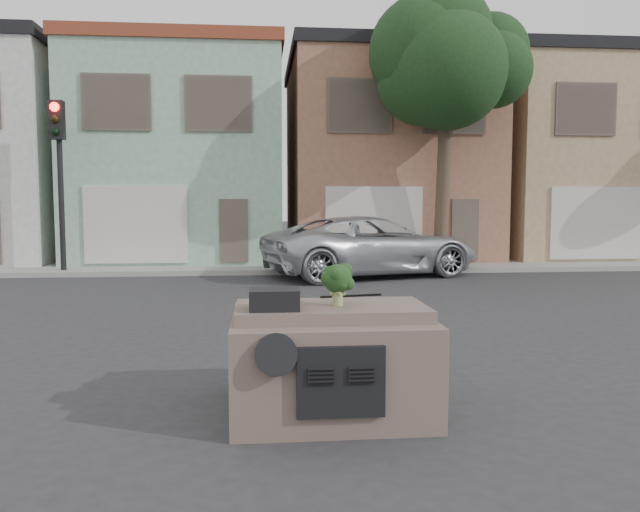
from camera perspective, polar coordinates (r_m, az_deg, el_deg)
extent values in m
plane|color=#303033|center=(9.62, -1.13, -8.01)|extent=(120.00, 120.00, 0.00)
cube|color=gray|center=(19.97, -3.43, -1.03)|extent=(40.00, 3.00, 0.15)
cube|color=#94BCA2|center=(24.06, -12.29, 8.71)|extent=(7.20, 8.20, 7.55)
cube|color=#99654E|center=(24.36, 5.73, 8.75)|extent=(7.20, 8.20, 7.55)
cube|color=tan|center=(26.84, 21.80, 8.07)|extent=(7.20, 8.20, 7.55)
imported|color=silver|center=(18.31, 4.72, -1.82)|extent=(6.86, 4.62, 1.75)
cube|color=black|center=(19.72, -22.69, 5.72)|extent=(0.40, 0.40, 5.10)
cube|color=#193518|center=(20.09, 11.25, 10.85)|extent=(4.40, 4.00, 8.50)
cube|color=#6B574E|center=(6.58, 0.88, -9.10)|extent=(2.00, 1.80, 1.12)
cube|color=black|center=(6.07, -4.21, -3.96)|extent=(0.48, 0.38, 0.20)
cube|color=black|center=(6.88, 2.85, -3.65)|extent=(0.69, 0.15, 0.02)
cube|color=#183315|center=(6.26, 1.62, -2.62)|extent=(0.48, 0.48, 0.43)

